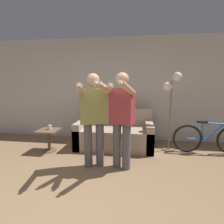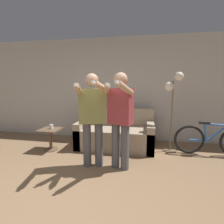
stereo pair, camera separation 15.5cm
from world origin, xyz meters
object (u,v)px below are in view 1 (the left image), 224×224
at_px(cat, 113,105).
at_px(bicycle, 209,139).
at_px(floor_lamp, 172,91).
at_px(couch, 115,135).
at_px(person_left, 94,114).
at_px(person_right, 121,115).
at_px(side_table, 49,136).
at_px(cup, 50,127).

height_order(cat, bicycle, cat).
bearing_deg(floor_lamp, couch, 177.49).
relative_size(person_left, person_right, 0.99).
xyz_separation_m(side_table, cup, (0.02, 0.04, 0.18)).
height_order(cat, floor_lamp, floor_lamp).
distance_m(cup, bicycle, 3.38).
distance_m(cat, floor_lamp, 1.40).
bearing_deg(cup, side_table, -111.44).
xyz_separation_m(person_left, floor_lamp, (1.44, 0.99, 0.36)).
bearing_deg(side_table, bicycle, 5.82).
relative_size(couch, cup, 17.94).
bearing_deg(cat, cup, -149.46).
xyz_separation_m(cup, bicycle, (3.37, 0.30, -0.20)).
bearing_deg(bicycle, side_table, -174.18).
bearing_deg(cup, bicycle, 5.17).
height_order(cat, side_table, cat).
distance_m(couch, side_table, 1.46).
bearing_deg(couch, cup, -162.58).
xyz_separation_m(person_left, side_table, (-1.15, 0.58, -0.60)).
xyz_separation_m(cat, bicycle, (2.09, -0.45, -0.61)).
bearing_deg(cat, person_left, -96.08).
relative_size(couch, person_left, 1.06).
xyz_separation_m(cat, side_table, (-1.29, -0.79, -0.59)).
height_order(floor_lamp, side_table, floor_lamp).
height_order(cat, cup, cat).
bearing_deg(cup, person_left, -28.64).
xyz_separation_m(person_left, person_right, (0.47, -0.00, -0.00)).
distance_m(couch, cat, 0.73).
relative_size(person_right, cup, 17.04).
bearing_deg(cat, floor_lamp, -16.36).
distance_m(couch, floor_lamp, 1.58).
height_order(couch, floor_lamp, floor_lamp).
height_order(person_left, person_right, person_right).
height_order(person_right, bicycle, person_right).
bearing_deg(person_right, person_left, -162.22).
height_order(person_left, side_table, person_left).
distance_m(couch, cup, 1.45).
relative_size(cat, cup, 5.10).
xyz_separation_m(person_right, bicycle, (1.76, 0.92, -0.62)).
bearing_deg(person_left, floor_lamp, 17.37).
height_order(person_left, bicycle, person_left).
bearing_deg(side_table, cat, 31.54).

